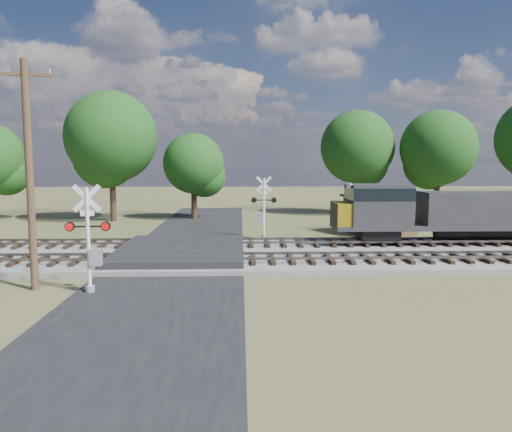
{
  "coord_description": "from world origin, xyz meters",
  "views": [
    {
      "loc": [
        3.38,
        -27.54,
        5.46
      ],
      "look_at": [
        4.28,
        2.0,
        2.2
      ],
      "focal_mm": 35.0,
      "sensor_mm": 36.0,
      "label": 1
    }
  ],
  "objects_px": {
    "crossing_signal_far": "(263,213)",
    "equipment_shed": "(380,214)",
    "crossing_signal_near": "(91,249)",
    "utility_pole": "(29,170)"
  },
  "relations": [
    {
      "from": "crossing_signal_near",
      "to": "equipment_shed",
      "type": "height_order",
      "value": "crossing_signal_near"
    },
    {
      "from": "crossing_signal_near",
      "to": "crossing_signal_far",
      "type": "height_order",
      "value": "crossing_signal_near"
    },
    {
      "from": "crossing_signal_near",
      "to": "equipment_shed",
      "type": "bearing_deg",
      "value": 41.65
    },
    {
      "from": "crossing_signal_far",
      "to": "utility_pole",
      "type": "relative_size",
      "value": 0.46
    },
    {
      "from": "equipment_shed",
      "to": "utility_pole",
      "type": "bearing_deg",
      "value": -163.54
    },
    {
      "from": "crossing_signal_near",
      "to": "equipment_shed",
      "type": "distance_m",
      "value": 23.53
    },
    {
      "from": "crossing_signal_near",
      "to": "equipment_shed",
      "type": "relative_size",
      "value": 0.79
    },
    {
      "from": "crossing_signal_far",
      "to": "utility_pole",
      "type": "height_order",
      "value": "utility_pole"
    },
    {
      "from": "crossing_signal_far",
      "to": "equipment_shed",
      "type": "xyz_separation_m",
      "value": [
        8.95,
        2.23,
        -0.34
      ]
    },
    {
      "from": "utility_pole",
      "to": "equipment_shed",
      "type": "xyz_separation_m",
      "value": [
        19.27,
        15.93,
        -3.6
      ]
    }
  ]
}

